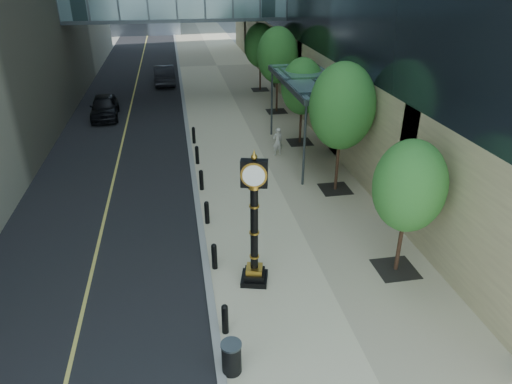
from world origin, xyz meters
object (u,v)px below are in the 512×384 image
(car_near, at_px, (104,107))
(car_far, at_px, (164,74))
(trash_bin, at_px, (232,358))
(street_clock, at_px, (254,230))
(pedestrian, at_px, (278,141))

(car_near, bearing_deg, car_far, 63.12)
(trash_bin, bearing_deg, car_near, 103.77)
(car_far, bearing_deg, car_near, 64.00)
(street_clock, relative_size, car_near, 1.03)
(trash_bin, distance_m, pedestrian, 15.43)
(car_near, xyz_separation_m, car_far, (4.11, 9.46, 0.06))
(street_clock, xyz_separation_m, car_near, (-7.10, 20.16, -1.29))
(trash_bin, bearing_deg, street_clock, 71.16)
(car_near, bearing_deg, street_clock, -74.02)
(street_clock, bearing_deg, car_near, 124.23)
(pedestrian, height_order, car_far, car_far)
(street_clock, distance_m, pedestrian, 11.61)
(car_far, bearing_deg, street_clock, 93.24)
(trash_bin, bearing_deg, car_far, 92.98)
(trash_bin, distance_m, car_near, 24.55)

